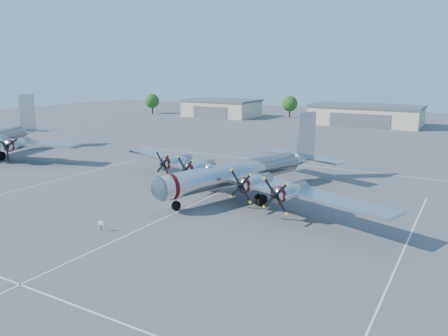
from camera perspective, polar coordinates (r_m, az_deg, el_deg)
The scene contains 8 objects.
ground at distance 48.90m, azimuth -3.57°, elevation -4.57°, with size 260.00×260.00×0.00m, color #535356.
parking_lines at distance 47.52m, azimuth -4.74°, elevation -5.09°, with size 60.00×50.08×0.01m.
hangar_west at distance 140.59m, azimuth -0.33°, elevation 7.87°, with size 22.60×14.60×5.40m.
hangar_center at distance 124.09m, azimuth 18.01°, elevation 6.61°, with size 28.60×14.60×5.40m.
tree_far_west at distance 151.55m, azimuth -9.38°, elevation 8.62°, with size 4.80×4.80×6.64m.
tree_west at distance 138.91m, azimuth 8.59°, elevation 8.30°, with size 4.80×4.80×6.64m.
main_bomber_b29 at distance 52.40m, azimuth 2.34°, elevation -3.37°, with size 40.81×27.92×9.03m, color silver, non-canonical shape.
info_placard at distance 41.82m, azimuth -15.78°, elevation -7.06°, with size 0.52×0.08×0.99m.
Camera 1 is at (26.02, -38.79, 14.46)m, focal length 35.00 mm.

